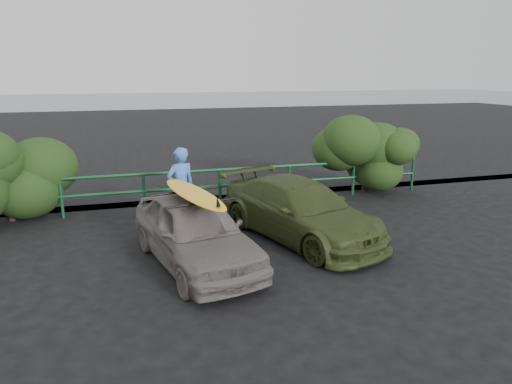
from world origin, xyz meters
TOP-DOWN VIEW (x-y plane):
  - ground at (0.00, 0.00)m, footprint 80.00×80.00m
  - ocean at (0.00, 60.00)m, footprint 200.00×200.00m
  - guardrail at (0.00, 5.00)m, footprint 14.00×0.08m
  - shrub_right at (5.00, 5.50)m, footprint 3.20×2.40m
  - sedan at (-0.23, 1.30)m, footprint 2.34×4.04m
  - olive_vehicle at (2.18, 2.11)m, footprint 3.08×4.65m
  - man at (-0.20, 3.61)m, footprint 0.80×0.66m
  - roof_rack at (-0.23, 1.30)m, footprint 1.55×1.24m
  - surfboard at (-0.23, 1.30)m, footprint 1.12×2.68m

SIDE VIEW (x-z plane):
  - ground at x=0.00m, z-range 0.00..0.00m
  - ocean at x=0.00m, z-range 0.00..0.00m
  - guardrail at x=0.00m, z-range 0.00..1.04m
  - olive_vehicle at x=2.18m, z-range 0.00..1.25m
  - sedan at x=-0.23m, z-range 0.00..1.29m
  - man at x=-0.20m, z-range 0.00..1.88m
  - shrub_right at x=5.00m, z-range 0.00..2.12m
  - roof_rack at x=-0.23m, z-range 1.29..1.34m
  - surfboard at x=-0.23m, z-range 1.34..1.42m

